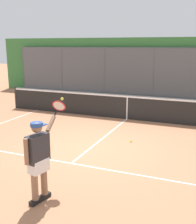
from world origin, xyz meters
The scene contains 6 objects.
ground_plane centered at (0.00, 0.00, 0.00)m, with size 60.00×60.00×0.00m, color #B27551.
court_line_markings centered at (0.00, 1.55, 0.00)m, with size 8.76×9.00×0.01m.
fence_backdrop centered at (0.00, -9.36, 1.68)m, with size 20.51×1.37×3.40m.
tennis_net centered at (0.00, -3.78, 0.49)m, with size 11.26×0.09×1.07m.
tennis_player centered at (-0.29, 3.00, 0.94)m, with size 0.32×1.38×1.90m.
tennis_ball_by_sideline centered at (-0.96, -1.08, 0.03)m, with size 0.07×0.07×0.07m, color #D6E042.
Camera 1 is at (-3.31, 7.33, 3.01)m, focal length 46.22 mm.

